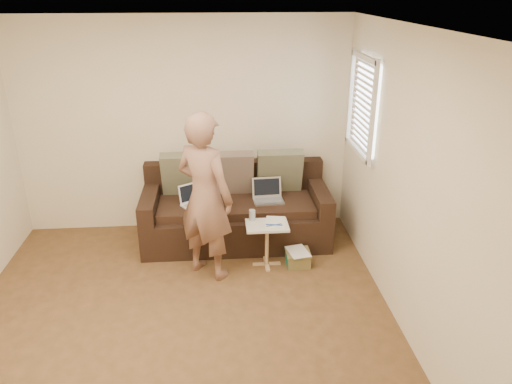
# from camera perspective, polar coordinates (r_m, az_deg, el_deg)

# --- Properties ---
(floor) EXTENTS (4.50, 4.50, 0.00)m
(floor) POSITION_cam_1_polar(r_m,az_deg,el_deg) (4.59, -8.87, -16.31)
(floor) COLOR #4C381C
(floor) RESTS_ON ground
(ceiling) EXTENTS (4.50, 4.50, 0.00)m
(ceiling) POSITION_cam_1_polar(r_m,az_deg,el_deg) (3.58, -11.51, 17.96)
(ceiling) COLOR white
(ceiling) RESTS_ON wall_back
(wall_back) EXTENTS (4.00, 0.00, 4.00)m
(wall_back) POSITION_cam_1_polar(r_m,az_deg,el_deg) (6.03, -8.36, 7.47)
(wall_back) COLOR beige
(wall_back) RESTS_ON ground
(wall_right) EXTENTS (0.00, 4.50, 4.50)m
(wall_right) POSITION_cam_1_polar(r_m,az_deg,el_deg) (4.21, 18.17, -0.36)
(wall_right) COLOR beige
(wall_right) RESTS_ON ground
(window_blinds) EXTENTS (0.12, 0.88, 1.08)m
(window_blinds) POSITION_cam_1_polar(r_m,az_deg,el_deg) (5.42, 12.30, 9.81)
(window_blinds) COLOR white
(window_blinds) RESTS_ON wall_right
(sofa) EXTENTS (2.20, 0.95, 0.85)m
(sofa) POSITION_cam_1_polar(r_m,az_deg,el_deg) (5.87, -2.35, -1.83)
(sofa) COLOR black
(sofa) RESTS_ON ground
(pillow_left) EXTENTS (0.55, 0.29, 0.57)m
(pillow_left) POSITION_cam_1_polar(r_m,az_deg,el_deg) (5.95, -8.30, 2.09)
(pillow_left) COLOR #555942
(pillow_left) RESTS_ON sofa
(pillow_mid) EXTENTS (0.55, 0.27, 0.57)m
(pillow_mid) POSITION_cam_1_polar(r_m,az_deg,el_deg) (5.91, -2.98, 2.19)
(pillow_mid) COLOR brown
(pillow_mid) RESTS_ON sofa
(pillow_right) EXTENTS (0.55, 0.28, 0.57)m
(pillow_right) POSITION_cam_1_polar(r_m,az_deg,el_deg) (5.98, 2.76, 2.44)
(pillow_right) COLOR #555942
(pillow_right) RESTS_ON sofa
(laptop_silver) EXTENTS (0.37, 0.27, 0.23)m
(laptop_silver) POSITION_cam_1_polar(r_m,az_deg,el_deg) (5.80, 1.47, -1.11)
(laptop_silver) COLOR #B7BABC
(laptop_silver) RESTS_ON sofa
(laptop_white) EXTENTS (0.41, 0.38, 0.24)m
(laptop_white) POSITION_cam_1_polar(r_m,az_deg,el_deg) (5.73, -6.85, -1.57)
(laptop_white) COLOR white
(laptop_white) RESTS_ON sofa
(person) EXTENTS (0.79, 0.74, 1.79)m
(person) POSITION_cam_1_polar(r_m,az_deg,el_deg) (5.01, -5.95, -0.56)
(person) COLOR brown
(person) RESTS_ON ground
(side_table) EXTENTS (0.46, 0.32, 0.50)m
(side_table) POSITION_cam_1_polar(r_m,az_deg,el_deg) (5.41, 1.26, -6.16)
(side_table) COLOR silver
(side_table) RESTS_ON ground
(drinking_glass) EXTENTS (0.07, 0.07, 0.12)m
(drinking_glass) POSITION_cam_1_polar(r_m,az_deg,el_deg) (5.36, -0.45, -2.71)
(drinking_glass) COLOR silver
(drinking_glass) RESTS_ON side_table
(scissors) EXTENTS (0.20, 0.16, 0.02)m
(scissors) POSITION_cam_1_polar(r_m,az_deg,el_deg) (5.26, 2.12, -3.85)
(scissors) COLOR silver
(scissors) RESTS_ON side_table
(paper_on_table) EXTENTS (0.25, 0.33, 0.00)m
(paper_on_table) POSITION_cam_1_polar(r_m,az_deg,el_deg) (5.34, 2.30, -3.52)
(paper_on_table) COLOR white
(paper_on_table) RESTS_ON side_table
(striped_box) EXTENTS (0.27, 0.27, 0.17)m
(striped_box) POSITION_cam_1_polar(r_m,az_deg,el_deg) (5.51, 4.88, -7.65)
(striped_box) COLOR #C65D1D
(striped_box) RESTS_ON ground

